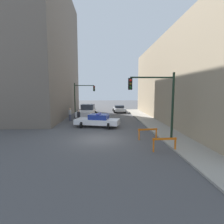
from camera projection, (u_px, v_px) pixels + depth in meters
name	position (u px, v px, depth m)	size (l,w,h in m)	color
ground_plane	(98.00, 139.00, 14.15)	(120.00, 120.00, 0.00)	#4C4C4F
sidewalk_right	(174.00, 138.00, 14.41)	(2.40, 44.00, 0.12)	#9E998E
building_corner_left	(21.00, 52.00, 26.37)	(14.00, 20.00, 19.45)	#6B6056
building_right	(206.00, 80.00, 22.04)	(12.00, 28.00, 10.50)	tan
traffic_light_near	(158.00, 95.00, 13.64)	(3.64, 0.35, 5.20)	black
traffic_light_far	(81.00, 94.00, 28.88)	(3.44, 0.35, 5.20)	black
police_car	(98.00, 120.00, 18.84)	(5.01, 3.07, 1.52)	white
white_truck	(87.00, 111.00, 25.79)	(2.98, 5.57, 1.90)	silver
parked_car_near	(119.00, 109.00, 32.02)	(2.34, 4.34, 1.31)	silver
pedestrian_crossing	(79.00, 117.00, 20.69)	(0.50, 0.50, 1.66)	#382D23
pedestrian_corner	(70.00, 114.00, 22.98)	(0.51, 0.51, 1.66)	#474C66
barrier_front	(165.00, 142.00, 11.19)	(1.60, 0.24, 0.90)	orange
barrier_mid	(148.00, 132.00, 13.95)	(1.59, 0.35, 0.90)	orange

